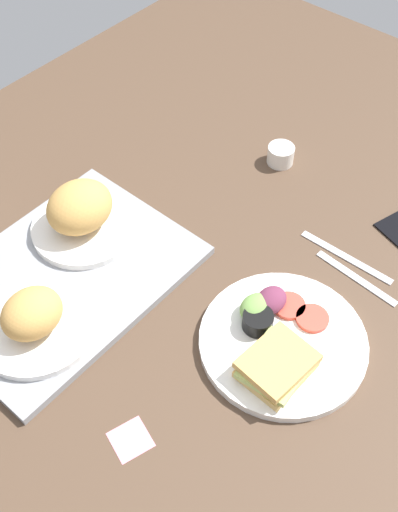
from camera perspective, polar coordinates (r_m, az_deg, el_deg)
ground_plane at (r=112.53cm, az=0.50°, el=-3.15°), size 190.00×150.00×3.00cm
serving_tray at (r=114.00cm, az=-12.31°, el=-1.93°), size 45.13×33.18×1.60cm
bread_plate_near at (r=105.24cm, az=-14.88°, el=-5.54°), size 20.97×20.97×8.53cm
bread_plate_far at (r=116.86cm, az=-10.76°, el=3.87°), size 19.96×19.96×10.14cm
plate_with_salad at (r=103.61cm, az=7.36°, el=-7.67°), size 27.94×27.94×5.40cm
espresso_cup at (r=133.44cm, az=7.51°, el=9.20°), size 5.60×5.60×4.00cm
fork at (r=115.60cm, az=14.25°, el=-1.93°), size 2.52×17.06×0.50cm
knife at (r=118.30cm, az=13.37°, el=-0.06°), size 1.83×19.03×0.50cm
sticky_note at (r=97.24cm, az=-6.30°, el=-16.40°), size 7.06×7.06×0.12cm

